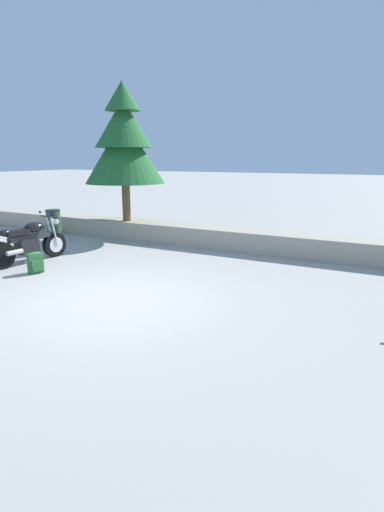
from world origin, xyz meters
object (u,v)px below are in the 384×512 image
Objects in this scene: motorcycle_black_near_left at (30,242)px; trash_bin at (54,223)px; pine_tree_far_left at (124,141)px; rider_backpack at (35,262)px.

motorcycle_black_near_left reaches higher than trash_bin.
pine_tree_far_left is 3.48m from trash_bin.
motorcycle_black_near_left reaches higher than rider_backpack.
pine_tree_far_left is at bearing 97.87° from rider_backpack.
trash_bin is at bearing -159.75° from pine_tree_far_left.
pine_tree_far_left is at bearing 20.25° from trash_bin.
pine_tree_far_left is (0.29, 3.49, 2.45)m from motorcycle_black_near_left.
trash_bin is (-1.97, 2.66, -0.05)m from motorcycle_black_near_left.
pine_tree_far_left is 4.74× the size of trash_bin.
trash_bin is (-2.84, 3.28, 0.19)m from rider_backpack.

